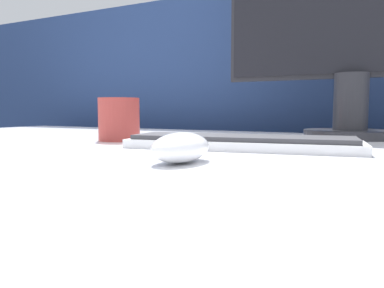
# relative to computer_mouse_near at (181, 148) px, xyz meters

# --- Properties ---
(partition_panel) EXTENTS (5.00, 0.03, 1.20)m
(partition_panel) POSITION_rel_computer_mouse_near_xyz_m (0.03, 0.85, -0.13)
(partition_panel) COLOR navy
(partition_panel) RESTS_ON ground_plane
(computer_mouse_near) EXTENTS (0.07, 0.11, 0.04)m
(computer_mouse_near) POSITION_rel_computer_mouse_near_xyz_m (0.00, 0.00, 0.00)
(computer_mouse_near) COLOR white
(computer_mouse_near) RESTS_ON desk
(keyboard) EXTENTS (0.43, 0.18, 0.02)m
(keyboard) POSITION_rel_computer_mouse_near_xyz_m (0.01, 0.20, -0.01)
(keyboard) COLOR silver
(keyboard) RESTS_ON desk
(monitor) EXTENTS (0.62, 0.22, 0.48)m
(monitor) POSITION_rel_computer_mouse_near_xyz_m (0.17, 0.56, 0.24)
(monitor) COLOR #28282D
(monitor) RESTS_ON desk
(mug) EXTENTS (0.09, 0.09, 0.10)m
(mug) POSITION_rel_computer_mouse_near_xyz_m (-0.29, 0.25, 0.03)
(mug) COLOR #A33833
(mug) RESTS_ON desk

